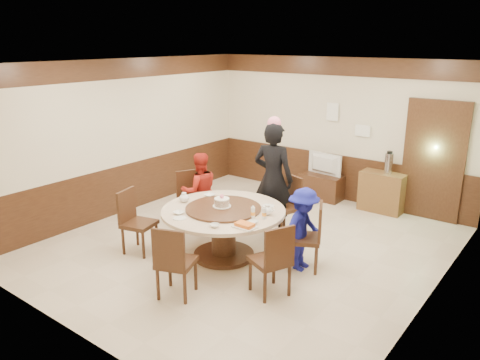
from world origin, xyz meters
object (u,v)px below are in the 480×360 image
Objects in this scene: person_standing at (273,179)px; television at (323,164)px; banquet_table at (224,223)px; person_blue at (303,229)px; shrimp_platter at (245,226)px; side_cabinet at (382,192)px; birthday_cake at (222,202)px; thermos at (389,164)px; tv_stand at (321,187)px; person_red at (200,191)px.

person_standing is 2.46× the size of television.
person_standing is at bearing 87.07° from banquet_table.
person_blue is 0.89m from shrimp_platter.
banquet_table is at bearing -108.97° from side_cabinet.
side_cabinet is (1.18, 3.28, -0.47)m from birthday_cake.
person_standing is 4.93× the size of thermos.
shrimp_platter is 3.71m from thermos.
person_blue is 1.40× the size of tv_stand.
side_cabinet is 2.11× the size of thermos.
tv_stand is (-0.17, 2.06, -0.69)m from person_standing.
banquet_table is 2.12× the size of tv_stand.
television reaches higher than tv_stand.
birthday_cake is at bearing -109.78° from side_cabinet.
birthday_cake reaches higher than banquet_table.
person_red is (-1.10, -0.57, -0.27)m from person_standing.
person_red is 1.74× the size of television.
thermos reaches higher than tv_stand.
person_standing is 1.39m from person_blue.
person_standing reaches higher than banquet_table.
television is at bearing 180.00° from tv_stand.
birthday_cake is 0.90× the size of shrimp_platter.
thermos reaches higher than television.
thermos is (1.21, 3.31, 0.41)m from banquet_table.
shrimp_platter is at bearing 93.75° from person_red.
person_blue is 3.17m from tv_stand.
shrimp_platter is at bearing 109.06° from television.
television is (0.93, 2.63, 0.06)m from person_red.
banquet_table is 2.37× the size of television.
birthday_cake reaches higher than shrimp_platter.
shrimp_platter reaches higher than tv_stand.
side_cabinet is (2.18, 2.66, -0.29)m from person_red.
birthday_cake is at bearing 106.98° from person_blue.
person_standing is 2.42m from side_cabinet.
television is at bearing 22.93° from person_blue.
birthday_cake reaches higher than television.
shrimp_platter is (1.70, -1.00, 0.12)m from person_red.
side_cabinet is at bearing 71.03° from banquet_table.
person_standing is 1.20m from birthday_cake.
side_cabinet is at bearing -125.94° from person_standing.
person_red is at bearing -129.25° from side_cabinet.
banquet_table is 1.37× the size of person_red.
person_blue reaches higher than side_cabinet.
television is at bearing 101.87° from shrimp_platter.
person_red is 3.50m from thermos.
thermos is at bearing 1.30° from tv_stand.
television is at bearing -94.06° from person_standing.
side_cabinet is (1.24, 0.03, -0.34)m from television.
banquet_table reaches higher than side_cabinet.
television is (-0.17, 2.06, -0.22)m from person_standing.
television is at bearing 91.12° from birthday_cake.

